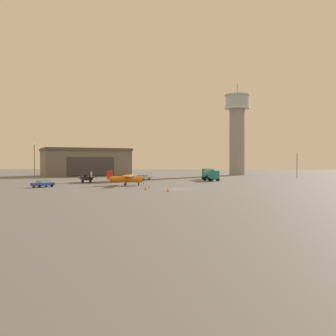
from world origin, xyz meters
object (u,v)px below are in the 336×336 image
Objects in this scene: truck_fuel_tanker_teal at (211,174)px; traffic_cone_near_right at (168,189)px; traffic_cone_near_left at (149,186)px; airplane_orange at (126,179)px; light_post_east at (297,163)px; light_post_west at (34,158)px; truck_box_green at (208,173)px; control_tower at (237,128)px; car_blue at (43,183)px; airplane_black at (86,177)px; traffic_cone_mid_apron at (146,188)px; car_white at (143,177)px.

traffic_cone_near_right is (-8.74, -37.22, -1.31)m from truck_fuel_tanker_teal.
truck_fuel_tanker_teal is 31.85m from traffic_cone_near_left.
traffic_cone_near_left is (5.60, -7.55, -1.13)m from airplane_orange.
light_post_west is at bearing -174.27° from light_post_east.
truck_box_green is at bearing 72.31° from traffic_cone_near_left.
control_tower reaches higher than truck_fuel_tanker_teal.
light_post_east reaches higher than traffic_cone_near_right.
light_post_east is (27.10, 9.01, 3.00)m from truck_box_green.
control_tower reaches higher than truck_box_green.
airplane_orange reaches higher than traffic_cone_near_right.
airplane_black is at bearing -160.78° from car_blue.
traffic_cone_mid_apron is (16.83, -22.73, -0.91)m from airplane_black.
car_white is (11.52, 15.71, -0.49)m from airplane_black.
traffic_cone_mid_apron is (5.39, -11.31, -1.13)m from airplane_orange.
light_post_west is 78.52m from light_post_east.
traffic_cone_mid_apron is at bearing -93.19° from traffic_cone_near_left.
truck_fuel_tanker_teal is 0.64× the size of light_post_west.
car_blue is at bearing -141.99° from light_post_east.
truck_box_green is 9.24× the size of traffic_cone_near_left.
airplane_orange is at bearing 165.39° from truck_box_green.
car_blue is at bearing -65.30° from light_post_west.
light_post_west is 58.69m from traffic_cone_mid_apron.
traffic_cone_mid_apron is at bearing 178.74° from airplane_black.
truck_fuel_tanker_teal is at bearing -104.36° from control_tower.
airplane_orange reaches higher than car_white.
control_tower is at bearing 63.17° from airplane_orange.
control_tower is 7.42× the size of car_blue.
truck_box_green is at bearing -108.28° from control_tower.
control_tower is 49.00× the size of traffic_cone_near_right.
airplane_black is at bearing 127.89° from traffic_cone_near_right.
traffic_cone_near_left and traffic_cone_mid_apron have the same top height.
airplane_black is 0.76× the size of light_post_west.
light_post_east reaches higher than truck_box_green.
truck_box_green is at bearing 79.79° from traffic_cone_near_right.
car_white is at bearing -163.34° from light_post_east.
truck_fuel_tanker_teal is 9.39× the size of traffic_cone_near_right.
airplane_orange is at bearing -138.04° from light_post_east.
light_post_west is at bearing 133.68° from traffic_cone_near_left.
car_white is 33.89m from light_post_west.
traffic_cone_near_right is (-35.61, -56.23, -4.34)m from light_post_east.
light_post_west reaches higher than light_post_east.
truck_box_green reaches higher than truck_fuel_tanker_teal.
car_blue reaches higher than traffic_cone_mid_apron.
airplane_black is 18.11m from car_blue.
truck_fuel_tanker_teal is 1.42× the size of car_blue.
truck_fuel_tanker_teal is 38.25m from traffic_cone_near_right.
traffic_cone_near_left is at bearing -56.46° from airplane_orange.
light_post_east reaches higher than airplane_orange.
car_white is (-18.24, 5.51, -0.91)m from truck_fuel_tanker_teal.
traffic_cone_near_left is at bearing -175.84° from airplane_black.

